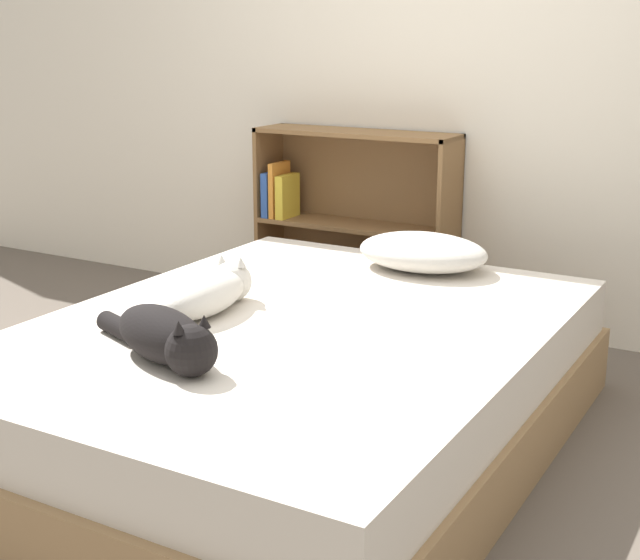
{
  "coord_description": "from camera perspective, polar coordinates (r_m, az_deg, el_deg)",
  "views": [
    {
      "loc": [
        1.4,
        -2.28,
        1.3
      ],
      "look_at": [
        0.0,
        0.15,
        0.52
      ],
      "focal_mm": 50.0,
      "sensor_mm": 36.0,
      "label": 1
    }
  ],
  "objects": [
    {
      "name": "ground_plane",
      "position": [
        2.98,
        -1.47,
        -10.39
      ],
      "size": [
        8.0,
        8.0,
        0.0
      ],
      "primitive_type": "plane",
      "color": "brown"
    },
    {
      "name": "wall_back",
      "position": [
        4.02,
        9.84,
        14.6
      ],
      "size": [
        8.0,
        0.06,
        2.5
      ],
      "color": "silver",
      "rests_on": "ground_plane"
    },
    {
      "name": "bed",
      "position": [
        2.89,
        -1.5,
        -6.69
      ],
      "size": [
        1.53,
        2.02,
        0.42
      ],
      "color": "#99754C",
      "rests_on": "ground_plane"
    },
    {
      "name": "pillow",
      "position": [
        3.44,
        6.59,
        1.8
      ],
      "size": [
        0.51,
        0.37,
        0.14
      ],
      "color": "beige",
      "rests_on": "bed"
    },
    {
      "name": "cat_light",
      "position": [
        2.91,
        -7.16,
        -0.84
      ],
      "size": [
        0.21,
        0.59,
        0.16
      ],
      "rotation": [
        0.0,
        0.0,
        1.65
      ],
      "color": "beige",
      "rests_on": "bed"
    },
    {
      "name": "cat_dark",
      "position": [
        2.49,
        -9.83,
        -3.63
      ],
      "size": [
        0.55,
        0.29,
        0.16
      ],
      "rotation": [
        0.0,
        0.0,
        5.93
      ],
      "color": "black",
      "rests_on": "bed"
    },
    {
      "name": "bookshelf",
      "position": [
        4.2,
        2.12,
        3.81
      ],
      "size": [
        0.96,
        0.26,
        0.87
      ],
      "color": "brown",
      "rests_on": "ground_plane"
    }
  ]
}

